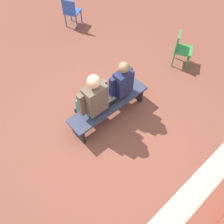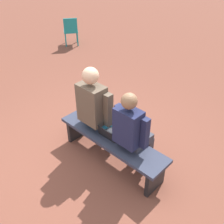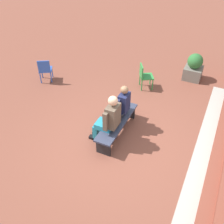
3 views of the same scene
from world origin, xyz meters
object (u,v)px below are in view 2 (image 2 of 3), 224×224
object	(u,v)px
bench	(112,142)
person_student	(133,131)
person_adult	(98,108)
laptop	(109,134)
plastic_chair_near_bench_left	(71,30)

from	to	relation	value
bench	person_student	xyz separation A→B (m)	(-0.33, -0.07, 0.36)
person_student	person_adult	size ratio (longest dim) A/B	0.92
person_student	person_adult	bearing A→B (deg)	-0.58
bench	laptop	size ratio (longest dim) A/B	5.62
person_adult	plastic_chair_near_bench_left	distance (m)	4.83
bench	laptop	bearing A→B (deg)	20.81
bench	person_adult	bearing A→B (deg)	-11.90
bench	person_adult	xyz separation A→B (m)	(0.35, -0.07, 0.40)
person_student	laptop	xyz separation A→B (m)	(0.36, 0.08, -0.21)
person_student	person_adult	distance (m)	0.68
bench	laptop	distance (m)	0.15
plastic_chair_near_bench_left	person_student	bearing A→B (deg)	150.13
person_student	laptop	bearing A→B (deg)	12.21
bench	person_adult	size ratio (longest dim) A/B	1.25
person_adult	laptop	size ratio (longest dim) A/B	4.51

